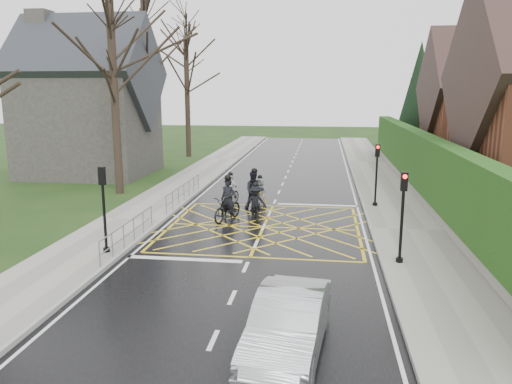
% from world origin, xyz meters
% --- Properties ---
extents(ground, '(120.00, 120.00, 0.00)m').
position_xyz_m(ground, '(0.00, 0.00, 0.00)').
color(ground, black).
rests_on(ground, ground).
extents(road, '(9.00, 80.00, 0.01)m').
position_xyz_m(road, '(0.00, 0.00, 0.01)').
color(road, black).
rests_on(road, ground).
extents(sidewalk_right, '(3.00, 80.00, 0.15)m').
position_xyz_m(sidewalk_right, '(6.00, 0.00, 0.07)').
color(sidewalk_right, gray).
rests_on(sidewalk_right, ground).
extents(sidewalk_left, '(3.00, 80.00, 0.15)m').
position_xyz_m(sidewalk_left, '(-6.00, 0.00, 0.07)').
color(sidewalk_left, gray).
rests_on(sidewalk_left, ground).
extents(stone_wall, '(0.50, 38.00, 0.70)m').
position_xyz_m(stone_wall, '(7.75, 6.00, 0.35)').
color(stone_wall, slate).
rests_on(stone_wall, ground).
extents(hedge, '(0.90, 38.00, 2.80)m').
position_xyz_m(hedge, '(7.75, 6.00, 2.10)').
color(hedge, '#103C10').
rests_on(hedge, stone_wall).
extents(house_far, '(9.80, 8.80, 10.30)m').
position_xyz_m(house_far, '(14.75, 18.00, 4.36)').
color(house_far, brown).
rests_on(house_far, ground).
extents(conifer, '(4.60, 4.60, 10.00)m').
position_xyz_m(conifer, '(10.75, 26.00, 4.99)').
color(conifer, black).
rests_on(conifer, ground).
extents(church, '(8.80, 7.80, 11.00)m').
position_xyz_m(church, '(-13.54, 12.00, 4.93)').
color(church, '#2D2B28').
rests_on(church, ground).
extents(tree_near, '(9.24, 9.24, 11.44)m').
position_xyz_m(tree_near, '(-9.00, 6.00, 7.91)').
color(tree_near, black).
rests_on(tree_near, ground).
extents(tree_mid, '(10.08, 10.08, 12.48)m').
position_xyz_m(tree_mid, '(-10.00, 14.00, 8.63)').
color(tree_mid, black).
rests_on(tree_mid, ground).
extents(tree_far, '(8.40, 8.40, 10.40)m').
position_xyz_m(tree_far, '(-9.30, 22.00, 7.19)').
color(tree_far, black).
rests_on(tree_far, ground).
extents(railing_south, '(0.05, 5.04, 1.03)m').
position_xyz_m(railing_south, '(-4.65, -3.50, 0.78)').
color(railing_south, slate).
rests_on(railing_south, ground).
extents(railing_north, '(0.05, 6.04, 1.03)m').
position_xyz_m(railing_north, '(-4.65, 4.00, 0.79)').
color(railing_north, slate).
rests_on(railing_north, ground).
extents(traffic_light_ne, '(0.24, 0.31, 3.21)m').
position_xyz_m(traffic_light_ne, '(5.10, 4.20, 1.66)').
color(traffic_light_ne, black).
rests_on(traffic_light_ne, ground).
extents(traffic_light_se, '(0.24, 0.31, 3.21)m').
position_xyz_m(traffic_light_se, '(5.10, -4.20, 1.66)').
color(traffic_light_se, black).
rests_on(traffic_light_se, ground).
extents(traffic_light_sw, '(0.24, 0.31, 3.21)m').
position_xyz_m(traffic_light_sw, '(-5.10, -4.50, 1.66)').
color(traffic_light_sw, black).
rests_on(traffic_light_sw, ground).
extents(cyclist_rear, '(1.44, 2.28, 2.09)m').
position_xyz_m(cyclist_rear, '(-1.74, 0.91, 0.68)').
color(cyclist_rear, black).
rests_on(cyclist_rear, ground).
extents(cyclist_back, '(1.08, 2.18, 2.10)m').
position_xyz_m(cyclist_back, '(-0.82, 2.97, 0.80)').
color(cyclist_back, black).
rests_on(cyclist_back, ground).
extents(cyclist_mid, '(1.16, 1.88, 1.73)m').
position_xyz_m(cyclist_mid, '(-0.52, 1.19, 0.63)').
color(cyclist_mid, black).
rests_on(cyclist_mid, ground).
extents(cyclist_front, '(1.04, 1.77, 1.72)m').
position_xyz_m(cyclist_front, '(-2.19, 3.97, 0.63)').
color(cyclist_front, black).
rests_on(cyclist_front, ground).
extents(cyclist_lead, '(1.07, 1.81, 1.67)m').
position_xyz_m(cyclist_lead, '(-0.62, 3.53, 0.58)').
color(cyclist_lead, gold).
rests_on(cyclist_lead, ground).
extents(car, '(1.93, 4.42, 1.41)m').
position_xyz_m(car, '(1.80, -10.31, 0.71)').
color(car, '#ADAFB4').
rests_on(car, ground).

